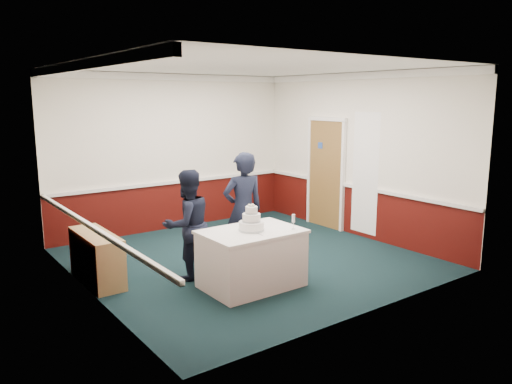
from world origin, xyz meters
TOP-DOWN VIEW (x-y plane):
  - ground at (0.00, 0.00)m, footprint 5.00×5.00m
  - room_shell at (0.08, 0.61)m, footprint 5.00×5.00m
  - sideboard at (-2.28, 0.43)m, footprint 0.41×1.20m
  - cake_table at (-0.64, -0.99)m, footprint 1.32×0.92m
  - wedding_cake at (-0.64, -0.99)m, footprint 0.35×0.35m
  - cake_knife at (-0.67, -1.19)m, footprint 0.03×0.22m
  - champagne_flute at (-0.14, -1.27)m, footprint 0.05×0.05m
  - person_man at (-1.17, -0.18)m, footprint 0.81×0.65m
  - person_woman at (-0.27, -0.26)m, footprint 0.70×0.52m

SIDE VIEW (x-z plane):
  - ground at x=0.00m, z-range 0.00..0.00m
  - sideboard at x=-2.28m, z-range 0.00..0.70m
  - cake_table at x=-0.64m, z-range 0.01..0.80m
  - person_man at x=-1.17m, z-range 0.00..1.57m
  - cake_knife at x=-0.67m, z-range 0.79..0.79m
  - person_woman at x=-0.27m, z-range 0.00..1.76m
  - wedding_cake at x=-0.64m, z-range 0.72..1.08m
  - champagne_flute at x=-0.14m, z-range 0.83..1.03m
  - room_shell at x=0.08m, z-range 0.47..3.47m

